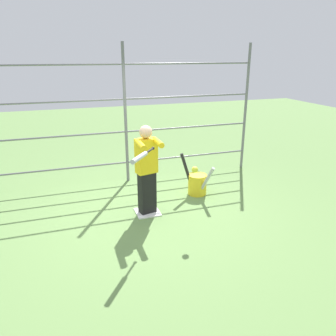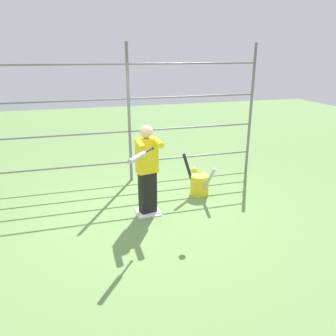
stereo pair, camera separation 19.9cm
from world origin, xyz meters
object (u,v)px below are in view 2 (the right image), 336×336
object	(u,v)px
softball_in_flight	(194,170)
bat_bucket	(199,184)
batter	(147,168)
baseball_bat_swinging	(139,156)

from	to	relation	value
softball_in_flight	bat_bucket	size ratio (longest dim) A/B	0.12
batter	bat_bucket	distance (m)	1.36
batter	bat_bucket	bearing A→B (deg)	-157.13
batter	bat_bucket	xyz separation A→B (m)	(-1.12, -0.47, -0.60)
softball_in_flight	bat_bucket	xyz separation A→B (m)	(-0.57, -1.17, -0.75)
baseball_bat_swinging	bat_bucket	size ratio (longest dim) A/B	0.82
softball_in_flight	bat_bucket	distance (m)	1.50
softball_in_flight	bat_bucket	world-z (taller)	softball_in_flight
baseball_bat_swinging	softball_in_flight	size ratio (longest dim) A/B	7.09
baseball_bat_swinging	bat_bucket	bearing A→B (deg)	-138.09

